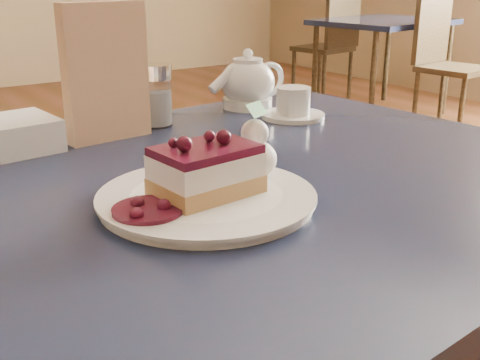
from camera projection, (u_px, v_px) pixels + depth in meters
main_table at (185, 248)px, 0.77m from camera, size 1.25×0.89×0.74m
dessert_plate at (207, 199)px, 0.71m from camera, size 0.25×0.25×0.01m
cheesecake_slice at (206, 171)px, 0.70m from camera, size 0.13×0.09×0.06m
whipped_cream at (255, 159)px, 0.76m from camera, size 0.06×0.06×0.05m
berry_sauce at (148, 210)px, 0.65m from camera, size 0.08×0.08×0.01m
tea_set at (256, 88)px, 1.17m from camera, size 0.18×0.23×0.10m
menu_card at (106, 73)px, 0.95m from camera, size 0.14×0.04×0.22m
sugar_shaker at (156, 95)px, 1.05m from camera, size 0.06×0.06×0.11m
napkin_stack at (13, 135)px, 0.91m from camera, size 0.13×0.13×0.05m
bg_table_far_right at (378, 104)px, 4.37m from camera, size 0.97×1.61×1.07m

